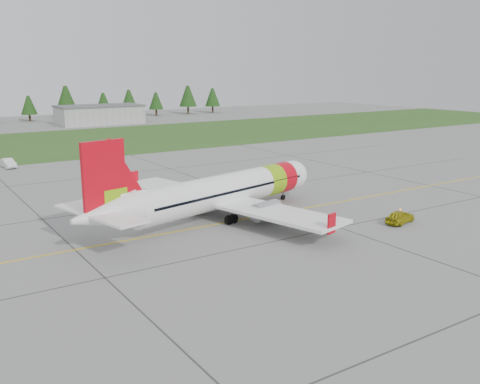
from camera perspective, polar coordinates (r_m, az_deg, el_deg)
ground at (r=50.31m, az=2.19°, el=-5.62°), size 320.00×320.00×0.00m
aircraft at (r=58.65m, az=-2.14°, el=0.00°), size 32.37×30.42×9.95m
follow_me_car at (r=59.03m, az=16.78°, el=-1.28°), size 1.74×1.93×4.12m
service_van at (r=96.67m, az=-23.59°, el=3.75°), size 1.78×1.70×4.65m
grass_strip at (r=124.98m, az=-20.20°, el=4.83°), size 320.00×50.00×0.03m
taxi_guideline at (r=56.70m, az=-2.50°, el=-3.44°), size 120.00×0.25×0.02m
hangar_east at (r=165.97m, az=-14.73°, el=7.93°), size 24.00×12.00×5.20m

